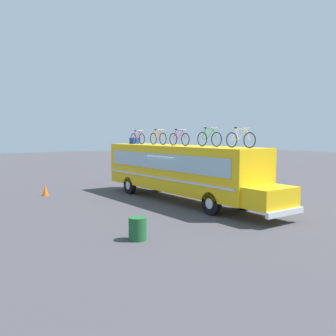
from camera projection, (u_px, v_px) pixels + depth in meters
name	position (u px, v px, depth m)	size (l,w,h in m)	color
ground_plane	(178.00, 200.00, 20.69)	(120.00, 120.00, 0.00)	#423F44
bus	(181.00, 169.00, 20.34)	(12.85, 2.41, 3.04)	yellow
luggage_bag_1	(135.00, 141.00, 24.21)	(0.50, 0.52, 0.39)	#193899
rooftop_bicycle_1	(137.00, 138.00, 23.61)	(1.69, 0.44, 0.89)	black
rooftop_bicycle_2	(158.00, 138.00, 21.94)	(1.70, 0.44, 0.93)	black
rooftop_bicycle_3	(179.00, 139.00, 20.18)	(1.76, 0.44, 0.91)	black
rooftop_bicycle_4	(209.00, 139.00, 18.64)	(1.79, 0.44, 0.97)	black
rooftop_bicycle_5	(240.00, 139.00, 16.89)	(1.80, 0.44, 0.94)	black
trash_bin	(138.00, 229.00, 12.91)	(0.62, 0.62, 0.80)	#1E592D
traffic_cone	(45.00, 190.00, 22.21)	(0.35, 0.35, 0.70)	orange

